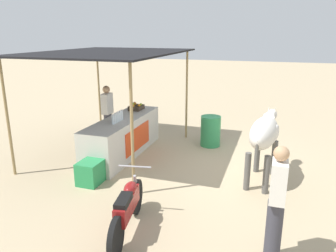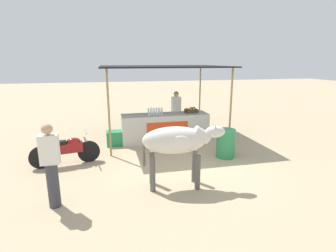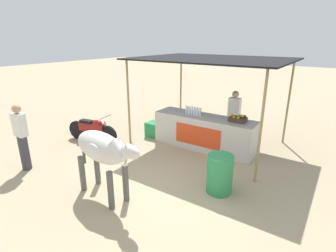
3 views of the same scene
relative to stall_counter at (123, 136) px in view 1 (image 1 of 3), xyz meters
The scene contains 11 objects.
ground_plane 2.25m from the stall_counter, 90.00° to the right, with size 60.00×60.00×0.00m, color tan.
stall_counter is the anchor object (origin of this frame).
stall_awning 2.02m from the stall_counter, 90.00° to the left, with size 4.20×3.20×2.58m.
water_bottle_row 0.69m from the stall_counter, behind, with size 0.52×0.07×0.25m.
fruit_crate 1.12m from the stall_counter, ahead, with size 0.44×0.32×0.18m.
vendor_behind_counter 1.03m from the stall_counter, 51.54° to the left, with size 0.34×0.22×1.65m.
cooler_box 1.73m from the stall_counter, behind, with size 0.60×0.44×0.48m, color #268C4C.
water_barrel 2.41m from the stall_counter, 55.09° to the right, with size 0.54×0.54×0.84m, color #2D8C51.
cow 3.52m from the stall_counter, 97.88° to the right, with size 1.85×0.69×1.44m.
motorcycle_parked 3.44m from the stall_counter, 152.88° to the right, with size 1.79×0.57×0.90m.
passerby_on_street 4.80m from the stall_counter, 128.85° to the right, with size 0.34×0.22×1.65m.
Camera 1 is at (-7.14, -1.40, 3.03)m, focal length 35.00 mm.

